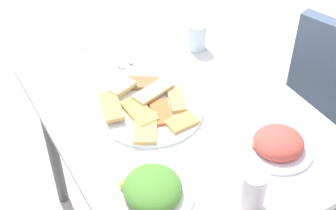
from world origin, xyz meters
TOP-DOWN VIEW (x-y plane):
  - dining_table at (0.00, 0.00)m, footprint 1.00×0.77m
  - pide_platter at (-0.06, -0.08)m, footprint 0.34×0.33m
  - salad_plate_greens at (0.27, 0.16)m, footprint 0.20×0.20m
  - salad_plate_rice at (0.24, -0.23)m, footprint 0.22×0.22m
  - soda_can at (0.40, -0.03)m, footprint 0.09×0.09m
  - drinking_glass at (-0.28, 0.24)m, footprint 0.07×0.07m
  - paper_napkin at (-0.39, -0.06)m, footprint 0.16×0.16m
  - fork at (-0.39, -0.08)m, footprint 0.19×0.09m
  - spoon at (-0.39, -0.05)m, footprint 0.17×0.09m

SIDE VIEW (x-z plane):
  - dining_table at x=0.00m, z-range 0.26..0.97m
  - paper_napkin at x=-0.39m, z-range 0.71..0.71m
  - fork at x=-0.39m, z-range 0.71..0.71m
  - spoon at x=-0.39m, z-range 0.71..0.71m
  - pide_platter at x=-0.06m, z-range 0.70..0.74m
  - salad_plate_greens at x=0.27m, z-range 0.70..0.76m
  - salad_plate_rice at x=0.24m, z-range 0.70..0.76m
  - drinking_glass at x=-0.28m, z-range 0.71..0.81m
  - soda_can at x=0.40m, z-range 0.71..0.83m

